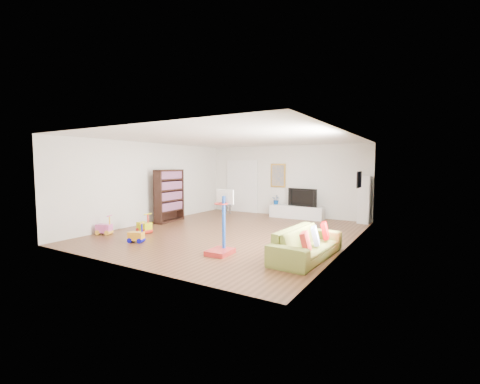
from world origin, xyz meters
The scene contains 25 objects.
floor centered at (0.00, 0.00, 0.00)m, with size 6.50×7.50×0.00m, color brown.
ceiling centered at (0.00, 0.00, 2.70)m, with size 6.50×7.50×0.00m, color white.
wall_back centered at (0.00, 3.75, 1.35)m, with size 6.50×0.00×2.70m, color silver.
wall_front centered at (0.00, -3.75, 1.35)m, with size 6.50×0.00×2.70m, color silver.
wall_left centered at (-3.25, 0.00, 1.35)m, with size 0.00×7.50×2.70m, color silver.
wall_right centered at (3.25, 0.00, 1.35)m, with size 0.00×7.50×2.70m, color silver.
navy_accent centered at (3.23, 1.40, 1.85)m, with size 0.01×3.20×1.70m, color black.
olive_wainscot centered at (3.23, 1.40, 0.50)m, with size 0.01×3.20×1.00m, color brown.
doorway centered at (-1.90, 3.71, 1.05)m, with size 1.45×0.06×2.10m, color white.
painting_back centered at (-0.25, 3.71, 1.55)m, with size 0.62×0.06×0.92m, color gold.
artwork_right centered at (3.17, 1.60, 1.55)m, with size 0.04×0.56×0.46m, color #7F3F8C.
media_console centered at (0.69, 3.31, 0.23)m, with size 1.99×0.50×0.46m, color silver.
tall_cabinet centered at (3.00, 3.50, 0.80)m, with size 0.37×0.37×1.59m, color white.
bookshelf centered at (-2.83, 0.38, 0.90)m, with size 0.32×1.23×1.80m, color black.
sofa centered at (2.72, -1.40, 0.31)m, with size 2.14×0.84×0.63m, color olive.
basketball_hoop centered at (1.00, -2.11, 0.71)m, with size 0.49×0.59×1.42m, color #AF2825.
ride_on_yellow centered at (-2.16, -1.39, 0.29)m, with size 0.43×0.27×0.57m, color #D3D609.
ride_on_orange centered at (-1.45, -2.30, 0.25)m, with size 0.37×0.23×0.50m, color orange.
ride_on_pink centered at (-2.96, -2.12, 0.27)m, with size 0.41×0.25×0.54m, color #E35DB1.
child centered at (-2.09, 2.94, 0.41)m, with size 0.30×0.20×0.83m, color slate.
tv centered at (0.94, 3.33, 0.79)m, with size 1.13×0.15×0.65m, color black.
vase_plant centered at (-0.12, 3.30, 0.64)m, with size 0.32×0.28×0.36m, color navy.
pillow_left centered at (2.91, -2.02, 0.49)m, with size 0.10×0.38×0.38m, color red.
pillow_center centered at (2.90, -1.39, 0.49)m, with size 0.10×0.37×0.37m, color white.
pillow_right centered at (2.92, -0.76, 0.49)m, with size 0.09×0.36×0.36m, color #AC0002.
Camera 1 is at (4.92, -7.79, 1.95)m, focal length 24.00 mm.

